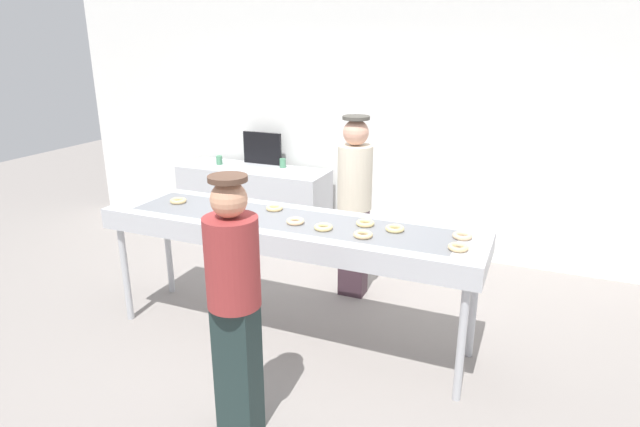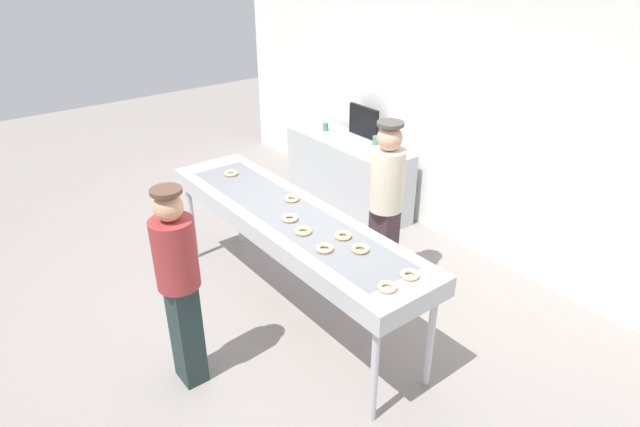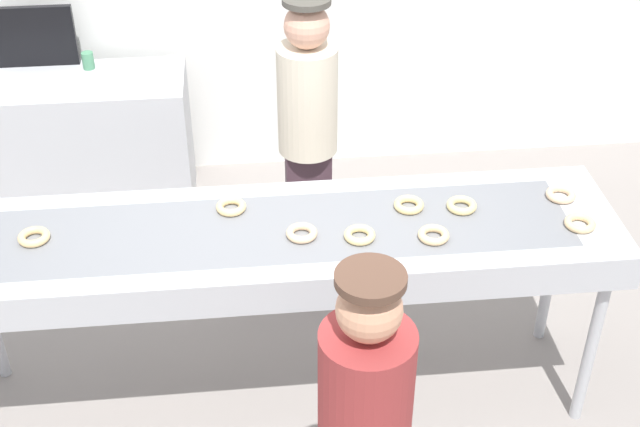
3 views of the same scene
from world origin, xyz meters
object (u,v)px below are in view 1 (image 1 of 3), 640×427
Objects in this scene: fryer_conveyor at (287,229)px; plain_donut_8 at (462,236)px; plain_donut_7 at (274,208)px; prep_counter at (254,204)px; customer_waiting at (234,300)px; worker_baker at (354,198)px; plain_donut_1 at (395,229)px; plain_donut_5 at (365,223)px; plain_donut_3 at (178,201)px; plain_donut_4 at (323,227)px; plain_donut_2 at (458,247)px; paper_cup_0 at (219,160)px; plain_donut_6 at (363,235)px; menu_display at (262,148)px; plain_donut_0 at (295,221)px; paper_cup_1 at (283,163)px.

fryer_conveyor is 22.33× the size of plain_donut_8.
plain_donut_7 reaches higher than prep_counter.
plain_donut_8 is at bearing 54.66° from customer_waiting.
plain_donut_8 is (1.49, -0.05, 0.00)m from plain_donut_7.
plain_donut_7 is at bearing 58.86° from worker_baker.
plain_donut_1 is 1.06m from worker_baker.
plain_donut_3 is at bearing -177.39° from plain_donut_5.
plain_donut_4 is at bearing -48.69° from prep_counter.
plain_donut_2 reaches higher than paper_cup_0.
plain_donut_5 is (1.62, 0.07, 0.00)m from plain_donut_3.
menu_display is (-2.00, 2.19, 0.04)m from plain_donut_6.
plain_donut_8 is 0.08× the size of prep_counter.
customer_waiting is at bearing -117.13° from plain_donut_1.
plain_donut_4 is 2.89m from paper_cup_0.
plain_donut_1 is 0.23m from plain_donut_5.
plain_donut_2 is 2.33m from plain_donut_3.
worker_baker reaches higher than prep_counter.
fryer_conveyor is 22.33× the size of plain_donut_5.
customer_waiting is (0.22, -1.12, -0.02)m from fryer_conveyor.
menu_display is at bearing 143.56° from plain_donut_8.
plain_donut_8 reaches higher than prep_counter.
plain_donut_6 is (0.66, -0.14, 0.10)m from fryer_conveyor.
plain_donut_6 is at bearing -158.97° from plain_donut_8.
customer_waiting is at bearing -63.80° from menu_display.
paper_cup_1 is at bearing 119.13° from plain_donut_0.
paper_cup_1 is (-1.04, 1.98, 0.01)m from fryer_conveyor.
plain_donut_2 is 1.29× the size of paper_cup_0.
plain_donut_6 is at bearing -11.73° from fryer_conveyor.
worker_baker is 1.87m from prep_counter.
plain_donut_5 is (0.59, 0.10, 0.10)m from fryer_conveyor.
plain_donut_6 is 1.08m from customer_waiting.
fryer_conveyor is 0.83m from plain_donut_1.
plain_donut_0 is at bearing -171.69° from plain_donut_8.
customer_waiting is (0.41, -1.28, -0.12)m from plain_donut_7.
plain_donut_5 reaches higher than paper_cup_0.
plain_donut_7 is at bearing -55.15° from prep_counter.
plain_donut_5 is at bearing 173.09° from plain_donut_1.
fryer_conveyor is 0.95m from worker_baker.
plain_donut_6 is at bearing -178.26° from plain_donut_2.
plain_donut_0 is 0.25m from plain_donut_4.
worker_baker reaches higher than plain_donut_8.
worker_baker is (-0.13, 1.03, -0.08)m from plain_donut_4.
fryer_conveyor reaches higher than prep_counter.
plain_donut_0 is 1.00× the size of plain_donut_6.
plain_donut_6 is at bearing -47.63° from menu_display.
plain_donut_0 and plain_donut_4 have the same top height.
worker_baker is at bearing 125.28° from plain_donut_1.
plain_donut_5 is at bearing 78.70° from customer_waiting.
fryer_conveyor is 2.57m from paper_cup_0.
plain_donut_2 is 3.66m from paper_cup_0.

